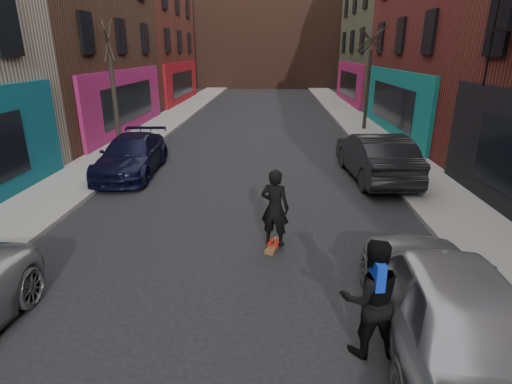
# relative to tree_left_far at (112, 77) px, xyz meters

# --- Properties ---
(sidewalk_left) EXTENTS (2.50, 84.00, 0.13)m
(sidewalk_left) POSITION_rel_tree_left_far_xyz_m (-0.05, 12.00, -3.31)
(sidewalk_left) COLOR gray
(sidewalk_left) RESTS_ON ground
(sidewalk_right) EXTENTS (2.50, 84.00, 0.13)m
(sidewalk_right) POSITION_rel_tree_left_far_xyz_m (12.45, 12.00, -3.31)
(sidewalk_right) COLOR gray
(sidewalk_right) RESTS_ON ground
(building_far) EXTENTS (40.00, 10.00, 14.00)m
(building_far) POSITION_rel_tree_left_far_xyz_m (6.20, 38.00, 3.62)
(building_far) COLOR #47281E
(building_far) RESTS_ON ground
(tree_left_far) EXTENTS (2.00, 2.00, 6.50)m
(tree_left_far) POSITION_rel_tree_left_far_xyz_m (0.00, 0.00, 0.00)
(tree_left_far) COLOR black
(tree_left_far) RESTS_ON sidewalk_left
(tree_right_far) EXTENTS (2.00, 2.00, 6.80)m
(tree_right_far) POSITION_rel_tree_left_far_xyz_m (12.40, 6.00, 0.15)
(tree_right_far) COLOR black
(tree_right_far) RESTS_ON sidewalk_right
(parked_left_end) EXTENTS (2.26, 5.05, 1.44)m
(parked_left_end) POSITION_rel_tree_left_far_xyz_m (1.68, -3.21, -2.66)
(parked_left_end) COLOR black
(parked_left_end) RESTS_ON ground
(parked_right_far) EXTENTS (2.24, 4.99, 1.67)m
(parked_right_far) POSITION_rel_tree_left_far_xyz_m (9.77, -12.31, -2.55)
(parked_right_far) COLOR #9799A0
(parked_right_far) RESTS_ON ground
(parked_right_end) EXTENTS (2.15, 5.25, 1.69)m
(parked_right_end) POSITION_rel_tree_left_far_xyz_m (10.80, -3.41, -2.53)
(parked_right_end) COLOR black
(parked_right_end) RESTS_ON ground
(skateboard) EXTENTS (0.45, 0.83, 0.10)m
(skateboard) POSITION_rel_tree_left_far_xyz_m (7.13, -9.13, -3.33)
(skateboard) COLOR brown
(skateboard) RESTS_ON ground
(skateboarder) EXTENTS (0.78, 0.63, 1.87)m
(skateboarder) POSITION_rel_tree_left_far_xyz_m (7.13, -9.13, -2.35)
(skateboarder) COLOR black
(skateboarder) RESTS_ON skateboard
(pedestrian) EXTENTS (1.01, 0.83, 1.93)m
(pedestrian) POSITION_rel_tree_left_far_xyz_m (8.57, -12.56, -2.41)
(pedestrian) COLOR black
(pedestrian) RESTS_ON ground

